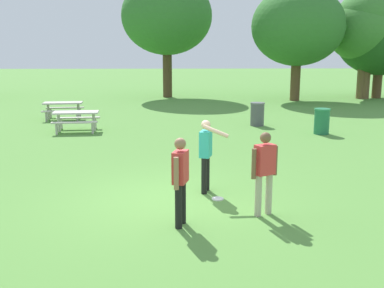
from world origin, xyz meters
name	(u,v)px	position (x,y,z in m)	size (l,w,h in m)	color
ground_plane	(168,200)	(0.00, 0.00, 0.00)	(120.00, 120.00, 0.00)	#568E3D
person_thrower	(180,176)	(0.26, -1.42, 0.94)	(0.32, 0.59, 1.64)	black
person_catcher	(206,150)	(0.85, 0.55, 0.96)	(0.64, 0.74, 1.64)	black
person_bystander	(264,168)	(1.87, -0.92, 0.94)	(0.54, 0.38, 1.64)	#B7AD93
frisbee	(218,199)	(1.07, 0.03, 0.01)	(0.26, 0.26, 0.03)	white
picnic_table_near	(76,117)	(-3.69, 8.29, 0.56)	(1.82, 1.56, 0.77)	beige
picnic_table_far	(63,107)	(-4.94, 11.38, 0.56)	(1.83, 1.58, 0.77)	#B2ADA3
trash_can_beside_table	(322,121)	(5.61, 7.46, 0.48)	(0.59, 0.59, 0.96)	#237047
trash_can_further_along	(257,114)	(3.51, 9.39, 0.48)	(0.59, 0.59, 0.96)	#515156
tree_broad_center	(167,16)	(-0.43, 20.54, 5.08)	(5.70, 5.70, 7.52)	#4C3823
tree_far_right	(298,26)	(7.34, 18.34, 4.38)	(5.46, 5.46, 6.72)	brown
tree_slender_mid	(365,31)	(11.75, 19.28, 4.17)	(4.58, 4.58, 6.15)	brown
tree_back_left	(370,19)	(11.99, 19.22, 4.85)	(4.16, 4.16, 6.67)	brown
tree_back_right	(381,38)	(12.91, 19.59, 3.72)	(5.39, 5.39, 6.02)	brown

